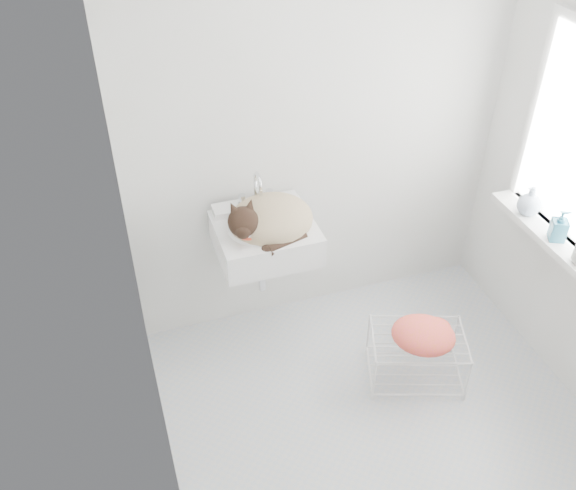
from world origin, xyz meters
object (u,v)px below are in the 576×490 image
object	(u,v)px
cat	(268,220)
bottle_c	(527,213)
bottle_b	(555,239)
sink	(265,225)
wire_rack	(416,357)

from	to	relation	value
cat	bottle_c	distance (m)	1.42
cat	bottle_c	bearing A→B (deg)	-14.35
bottle_b	sink	bearing A→B (deg)	157.25
wire_rack	cat	bearing A→B (deg)	143.00
bottle_c	cat	bearing A→B (deg)	167.05
sink	bottle_b	distance (m)	1.51
wire_rack	bottle_c	bearing A→B (deg)	16.87
sink	wire_rack	size ratio (longest dim) A/B	1.05
bottle_b	wire_rack	bearing A→B (deg)	176.57
cat	wire_rack	xyz separation A→B (m)	(0.70, -0.53, -0.74)
wire_rack	bottle_b	distance (m)	0.98
sink	wire_rack	distance (m)	1.14
sink	bottle_c	size ratio (longest dim) A/B	3.20
cat	sink	bearing A→B (deg)	121.54
sink	bottle_b	size ratio (longest dim) A/B	3.08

